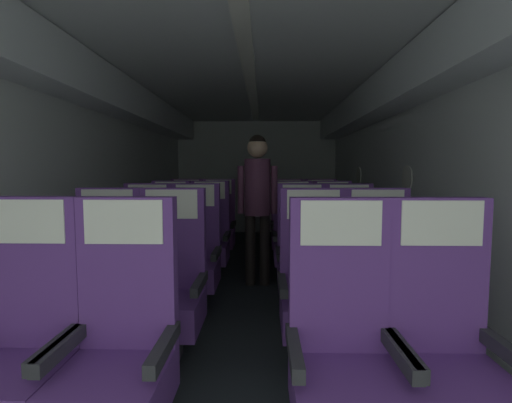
% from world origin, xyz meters
% --- Properties ---
extents(ground, '(3.42, 8.05, 0.02)m').
position_xyz_m(ground, '(0.00, 3.82, -0.01)').
color(ground, '#23282D').
extents(fuselage_shell, '(3.30, 7.70, 2.28)m').
position_xyz_m(fuselage_shell, '(0.00, 4.09, 1.64)').
color(fuselage_shell, silver).
rests_on(fuselage_shell, ground).
extents(seat_a_left_window, '(0.48, 0.49, 1.13)m').
position_xyz_m(seat_a_left_window, '(-0.94, 1.64, 0.47)').
color(seat_a_left_window, '#38383D').
rests_on(seat_a_left_window, ground).
extents(seat_a_left_aisle, '(0.48, 0.49, 1.13)m').
position_xyz_m(seat_a_left_aisle, '(-0.49, 1.63, 0.47)').
color(seat_a_left_aisle, '#38383D').
rests_on(seat_a_left_aisle, ground).
extents(seat_a_right_aisle, '(0.48, 0.49, 1.13)m').
position_xyz_m(seat_a_right_aisle, '(0.93, 1.62, 0.47)').
color(seat_a_right_aisle, '#38383D').
rests_on(seat_a_right_aisle, ground).
extents(seat_a_right_window, '(0.48, 0.49, 1.13)m').
position_xyz_m(seat_a_right_window, '(0.49, 1.62, 0.47)').
color(seat_a_right_window, '#38383D').
rests_on(seat_a_right_window, ground).
extents(seat_b_left_window, '(0.48, 0.49, 1.13)m').
position_xyz_m(seat_b_left_window, '(-0.94, 2.54, 0.47)').
color(seat_b_left_window, '#38383D').
rests_on(seat_b_left_window, ground).
extents(seat_b_left_aisle, '(0.48, 0.49, 1.13)m').
position_xyz_m(seat_b_left_aisle, '(-0.49, 2.53, 0.47)').
color(seat_b_left_aisle, '#38383D').
rests_on(seat_b_left_aisle, ground).
extents(seat_b_right_aisle, '(0.48, 0.49, 1.13)m').
position_xyz_m(seat_b_right_aisle, '(0.92, 2.54, 0.47)').
color(seat_b_right_aisle, '#38383D').
rests_on(seat_b_right_aisle, ground).
extents(seat_b_right_window, '(0.48, 0.49, 1.13)m').
position_xyz_m(seat_b_right_window, '(0.48, 2.52, 0.47)').
color(seat_b_right_window, '#38383D').
rests_on(seat_b_right_window, ground).
extents(seat_c_left_window, '(0.48, 0.49, 1.13)m').
position_xyz_m(seat_c_left_window, '(-0.93, 3.43, 0.47)').
color(seat_c_left_window, '#38383D').
rests_on(seat_c_left_window, ground).
extents(seat_c_left_aisle, '(0.48, 0.49, 1.13)m').
position_xyz_m(seat_c_left_aisle, '(-0.49, 3.44, 0.47)').
color(seat_c_left_aisle, '#38383D').
rests_on(seat_c_left_aisle, ground).
extents(seat_c_right_aisle, '(0.48, 0.49, 1.13)m').
position_xyz_m(seat_c_right_aisle, '(0.93, 3.44, 0.47)').
color(seat_c_right_aisle, '#38383D').
rests_on(seat_c_right_aisle, ground).
extents(seat_c_right_window, '(0.48, 0.49, 1.13)m').
position_xyz_m(seat_c_right_window, '(0.50, 3.44, 0.47)').
color(seat_c_right_window, '#38383D').
rests_on(seat_c_right_window, ground).
extents(seat_d_left_window, '(0.48, 0.49, 1.13)m').
position_xyz_m(seat_d_left_window, '(-0.94, 4.32, 0.47)').
color(seat_d_left_window, '#38383D').
rests_on(seat_d_left_window, ground).
extents(seat_d_left_aisle, '(0.48, 0.49, 1.13)m').
position_xyz_m(seat_d_left_aisle, '(-0.48, 4.34, 0.47)').
color(seat_d_left_aisle, '#38383D').
rests_on(seat_d_left_aisle, ground).
extents(seat_d_right_aisle, '(0.48, 0.49, 1.13)m').
position_xyz_m(seat_d_right_aisle, '(0.94, 4.33, 0.47)').
color(seat_d_right_aisle, '#38383D').
rests_on(seat_d_right_aisle, ground).
extents(seat_d_right_window, '(0.48, 0.49, 1.13)m').
position_xyz_m(seat_d_right_window, '(0.49, 4.34, 0.47)').
color(seat_d_right_window, '#38383D').
rests_on(seat_d_right_window, ground).
extents(seat_e_left_window, '(0.48, 0.49, 1.13)m').
position_xyz_m(seat_e_left_window, '(-0.94, 5.25, 0.47)').
color(seat_e_left_window, '#38383D').
rests_on(seat_e_left_window, ground).
extents(seat_e_left_aisle, '(0.48, 0.49, 1.13)m').
position_xyz_m(seat_e_left_aisle, '(-0.49, 5.23, 0.47)').
color(seat_e_left_aisle, '#38383D').
rests_on(seat_e_left_aisle, ground).
extents(seat_e_right_aisle, '(0.48, 0.49, 1.13)m').
position_xyz_m(seat_e_right_aisle, '(0.94, 5.24, 0.47)').
color(seat_e_right_aisle, '#38383D').
rests_on(seat_e_right_aisle, ground).
extents(seat_e_right_window, '(0.48, 0.49, 1.13)m').
position_xyz_m(seat_e_right_window, '(0.48, 5.22, 0.47)').
color(seat_e_right_window, '#38383D').
rests_on(seat_e_right_window, ground).
extents(flight_attendant, '(0.43, 0.28, 1.63)m').
position_xyz_m(flight_attendant, '(0.08, 4.11, 1.01)').
color(flight_attendant, black).
rests_on(flight_attendant, ground).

